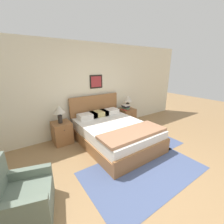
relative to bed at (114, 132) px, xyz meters
The scene contains 15 objects.
ground_plane 1.60m from the bed, 98.79° to the right, with size 16.00×16.00×0.00m, color #99754C.
wall_back 1.53m from the bed, 101.88° to the left, with size 7.81×0.09×2.60m.
area_rug_main 1.28m from the bed, 97.67° to the right, with size 2.32×1.41×0.01m.
area_rug_bedside 1.20m from the bed, 24.14° to the right, with size 0.88×1.20×0.01m.
bed is the anchor object (origin of this frame).
armchair 2.39m from the bed, 157.12° to the right, with size 0.87×0.88×0.84m.
nightstand_near_window 1.38m from the bed, 143.91° to the left, with size 0.46×0.50×0.57m.
nightstand_by_door 1.38m from the bed, 36.09° to the left, with size 0.46×0.50×0.57m.
table_lamp_near_window 1.50m from the bed, 145.26° to the left, with size 0.30×0.30×0.46m.
table_lamp_by_door 1.49m from the bed, 35.22° to the left, with size 0.30×0.30×0.46m.
book_thick_bottom 1.30m from the bed, 37.07° to the left, with size 0.22×0.23×0.03m.
book_hardcover_middle 1.31m from the bed, 37.07° to the left, with size 0.19×0.29×0.04m.
book_novel_upper 1.32m from the bed, 37.07° to the left, with size 0.19×0.23×0.04m.
book_slim_near_top 1.33m from the bed, 37.07° to the left, with size 0.22×0.23×0.03m.
book_paperback_top 1.34m from the bed, 37.07° to the left, with size 0.20×0.21×0.04m.
Camera 1 is at (-1.84, -1.35, 1.99)m, focal length 24.00 mm.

